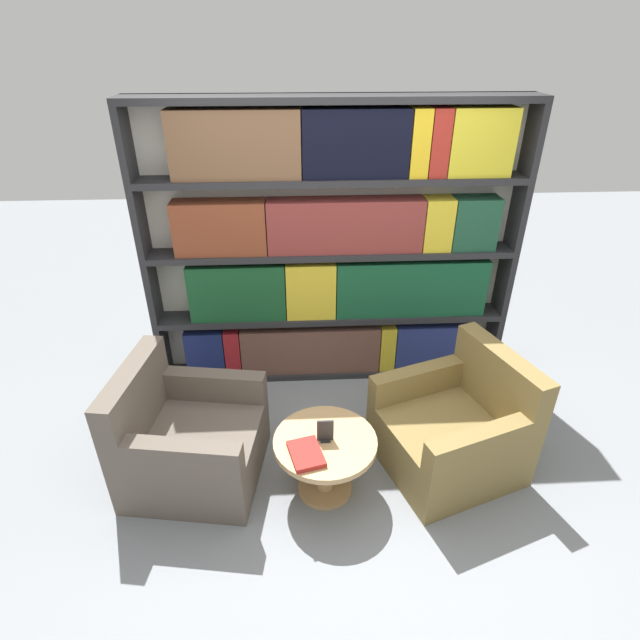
% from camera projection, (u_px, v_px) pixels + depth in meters
% --- Properties ---
extents(ground_plane, '(14.00, 14.00, 0.00)m').
position_uv_depth(ground_plane, '(345.00, 494.00, 3.36)').
color(ground_plane, gray).
extents(bookshelf, '(2.97, 0.30, 2.32)m').
position_uv_depth(bookshelf, '(334.00, 253.00, 4.02)').
color(bookshelf, silver).
rests_on(bookshelf, ground_plane).
extents(armchair_left, '(0.97, 0.94, 0.86)m').
position_uv_depth(armchair_left, '(188.00, 441.00, 3.38)').
color(armchair_left, brown).
rests_on(armchair_left, ground_plane).
extents(armchair_right, '(1.08, 1.06, 0.86)m').
position_uv_depth(armchair_right, '(454.00, 430.00, 3.47)').
color(armchair_right, olive).
rests_on(armchair_right, ground_plane).
extents(coffee_table, '(0.67, 0.67, 0.45)m').
position_uv_depth(coffee_table, '(325.00, 454.00, 3.23)').
color(coffee_table, tan).
rests_on(coffee_table, ground_plane).
extents(table_sign, '(0.10, 0.06, 0.16)m').
position_uv_depth(table_sign, '(325.00, 432.00, 3.14)').
color(table_sign, black).
rests_on(table_sign, coffee_table).
extents(stray_book, '(0.25, 0.29, 0.03)m').
position_uv_depth(stray_book, '(306.00, 454.00, 3.04)').
color(stray_book, maroon).
rests_on(stray_book, coffee_table).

